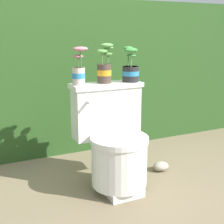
{
  "coord_description": "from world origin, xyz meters",
  "views": [
    {
      "loc": [
        -0.83,
        -1.65,
        1.02
      ],
      "look_at": [
        -0.0,
        0.13,
        0.51
      ],
      "focal_mm": 50.0,
      "sensor_mm": 36.0,
      "label": 1
    }
  ],
  "objects_px": {
    "potted_plant_midleft": "(105,68)",
    "potted_plant_middle": "(131,70)",
    "potted_plant_left": "(79,70)",
    "toilet": "(114,143)",
    "garden_stone": "(161,166)"
  },
  "relations": [
    {
      "from": "toilet",
      "to": "garden_stone",
      "type": "relative_size",
      "value": 5.58
    },
    {
      "from": "potted_plant_middle",
      "to": "garden_stone",
      "type": "bearing_deg",
      "value": -8.86
    },
    {
      "from": "toilet",
      "to": "potted_plant_middle",
      "type": "xyz_separation_m",
      "value": [
        0.18,
        0.11,
        0.46
      ]
    },
    {
      "from": "potted_plant_middle",
      "to": "garden_stone",
      "type": "distance_m",
      "value": 0.78
    },
    {
      "from": "potted_plant_midleft",
      "to": "potted_plant_middle",
      "type": "bearing_deg",
      "value": -8.06
    },
    {
      "from": "potted_plant_left",
      "to": "garden_stone",
      "type": "relative_size",
      "value": 1.97
    },
    {
      "from": "garden_stone",
      "to": "toilet",
      "type": "bearing_deg",
      "value": -170.75
    },
    {
      "from": "potted_plant_middle",
      "to": "garden_stone",
      "type": "xyz_separation_m",
      "value": [
        0.25,
        -0.04,
        -0.74
      ]
    },
    {
      "from": "potted_plant_midleft",
      "to": "garden_stone",
      "type": "height_order",
      "value": "potted_plant_midleft"
    },
    {
      "from": "potted_plant_left",
      "to": "potted_plant_middle",
      "type": "xyz_separation_m",
      "value": [
        0.37,
        -0.01,
        -0.01
      ]
    },
    {
      "from": "toilet",
      "to": "potted_plant_middle",
      "type": "relative_size",
      "value": 2.9
    },
    {
      "from": "potted_plant_left",
      "to": "potted_plant_midleft",
      "type": "relative_size",
      "value": 0.93
    },
    {
      "from": "toilet",
      "to": "potted_plant_middle",
      "type": "distance_m",
      "value": 0.5
    },
    {
      "from": "potted_plant_left",
      "to": "garden_stone",
      "type": "distance_m",
      "value": 0.97
    },
    {
      "from": "potted_plant_middle",
      "to": "garden_stone",
      "type": "relative_size",
      "value": 1.92
    }
  ]
}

